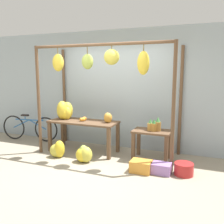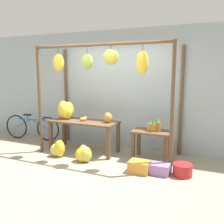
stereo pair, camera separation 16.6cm
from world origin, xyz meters
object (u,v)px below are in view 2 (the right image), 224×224
Objects in this scene: banana_pile_ground_right at (83,154)px; fruit_crate_white at (139,167)px; fruit_crate_purple at (160,169)px; papaya_pile at (108,118)px; banana_pile_on_table at (66,111)px; parked_bicycle at (32,127)px; orange_pile at (83,119)px; pineapple_cluster at (154,126)px; blue_bucket at (182,170)px; banana_pile_ground_left at (58,149)px.

fruit_crate_white is at bearing -2.72° from banana_pile_ground_right.
papaya_pile is at bearing 155.03° from fruit_crate_purple.
parked_bicycle is at bearing 168.94° from banana_pile_on_table.
banana_pile_on_table is at bearing 165.40° from fruit_crate_purple.
banana_pile_on_table is 1.26× the size of fruit_crate_purple.
banana_pile_on_table is 0.53m from orange_pile.
banana_pile_on_table reaches higher than pineapple_cluster.
orange_pile reaches higher than blue_bucket.
papaya_pile is (2.39, -0.27, 0.49)m from parked_bicycle.
papaya_pile is (-1.03, -0.02, 0.09)m from pineapple_cluster.
papaya_pile reaches higher than orange_pile.
pineapple_cluster is 2.13m from banana_pile_ground_left.
parked_bicycle is (-3.34, 0.95, 0.24)m from fruit_crate_white.
banana_pile_ground_left is at bearing -148.22° from papaya_pile.
banana_pile_ground_left is at bearing -30.10° from parked_bicycle.
papaya_pile is at bearing 66.67° from banana_pile_ground_right.
pineapple_cluster is (1.63, 0.06, -0.02)m from orange_pile.
pineapple_cluster is at bearing 26.41° from banana_pile_ground_right.
papaya_pile reaches higher than fruit_crate_white.
pineapple_cluster is at bearing 16.98° from banana_pile_ground_left.
fruit_crate_purple is (2.25, -0.04, -0.07)m from banana_pile_ground_left.
orange_pile is at bearing -176.13° from papaya_pile.
fruit_crate_purple is at bearing 10.57° from fruit_crate_white.
blue_bucket is 4.17m from parked_bicycle.
parked_bicycle is at bearing 157.21° from banana_pile_ground_right.
banana_pile_ground_left is 1.83× the size of papaya_pile.
pineapple_cluster is 3.45m from parked_bicycle.
banana_pile_ground_right is at bearing -3.94° from banana_pile_ground_left.
banana_pile_ground_left reaches higher than banana_pile_ground_right.
orange_pile reaches higher than fruit_crate_purple.
banana_pile_on_table reaches higher than parked_bicycle.
orange_pile is 0.12× the size of parked_bicycle.
parked_bicycle is 3.82m from fruit_crate_purple.
papaya_pile reaches higher than banana_pile_ground_left.
orange_pile is 0.55× the size of fruit_crate_purple.
parked_bicycle is (-3.42, 0.25, -0.40)m from pineapple_cluster.
papaya_pile is (0.93, 0.58, 0.67)m from banana_pile_ground_left.
banana_pile_ground_right is at bearing -37.48° from banana_pile_on_table.
orange_pile is at bearing 167.98° from blue_bucket.
parked_bicycle reaches higher than fruit_crate_white.
fruit_crate_white is (1.22, -0.06, -0.05)m from banana_pile_ground_right.
papaya_pile is (-0.95, 0.68, 0.73)m from fruit_crate_white.
orange_pile is at bearing -9.82° from parked_bicycle.
pineapple_cluster is 0.78× the size of fruit_crate_white.
orange_pile is at bearing -177.80° from pineapple_cluster.
banana_pile_ground_left is 0.66m from banana_pile_ground_right.
blue_bucket reaches higher than fruit_crate_white.
orange_pile is at bearing 163.39° from fruit_crate_purple.
orange_pile is 0.46× the size of banana_pile_ground_left.
banana_pile_ground_left is 1.89m from fruit_crate_white.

